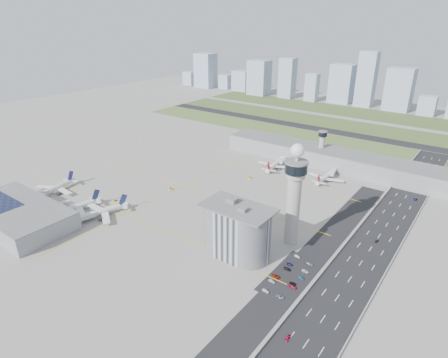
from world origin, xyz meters
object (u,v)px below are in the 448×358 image
Objects in this scene: secondary_tower at (322,144)px; car_hw_4 at (413,170)px; jet_bridge_near_0 at (30,199)px; car_lot_1 at (272,281)px; car_lot_0 at (266,291)px; car_lot_4 at (289,264)px; car_hw_2 at (415,199)px; jet_bridge_far_0 at (285,159)px; car_lot_3 at (287,269)px; airplane_far_b at (326,174)px; tug_1 at (88,202)px; car_lot_2 at (276,276)px; car_lot_8 at (293,283)px; jet_bridge_far_1 at (335,171)px; airplane_far_a at (275,162)px; tug_0 at (68,204)px; tug_2 at (116,201)px; tug_3 at (171,189)px; car_lot_5 at (297,256)px; airplane_near_a at (53,186)px; car_lot_7 at (293,287)px; car_lot_11 at (310,264)px; car_lot_10 at (305,271)px; tug_4 at (250,178)px; car_hw_0 at (288,338)px; car_hw_1 at (377,241)px; airplane_near_c at (98,209)px; jet_bridge_near_1 at (51,210)px; jet_bridge_near_2 at (76,222)px; control_tower at (294,191)px; car_lot_6 at (280,297)px; airplane_near_b at (72,205)px; tug_5 at (298,175)px.

car_hw_4 is (77.22, 31.24, -18.15)m from secondary_tower.
jet_bridge_near_0 reaches higher than car_lot_1.
car_lot_0 is 27.47m from car_lot_4.
car_hw_2 is (235.14, 179.56, -2.22)m from jet_bridge_near_0.
car_hw_2 is at bearing -85.28° from car_hw_4.
jet_bridge_far_0 reaches higher than car_lot_3.
airplane_far_b is 196.34m from tug_1.
car_lot_2 is at bearing 172.11° from car_lot_4.
airplane_far_b reaches higher than car_lot_8.
jet_bridge_far_1 is 167.72m from car_lot_1.
tug_0 is (-87.06, -160.38, -4.79)m from airplane_far_a.
car_hw_2 reaches higher than car_lot_3.
jet_bridge_far_0 reaches higher than car_lot_8.
tug_2 is 0.83× the size of car_lot_3.
tug_3 reaches higher than car_lot_5.
jet_bridge_far_0 is at bearing 24.39° from car_lot_2.
jet_bridge_near_0 is at bearing 113.70° from car_lot_5.
airplane_near_a reaches higher than car_lot_4.
airplane_far_b reaches higher than tug_0.
tug_1 is (-76.24, -149.90, -4.63)m from airplane_far_a.
car_lot_7 reaches higher than car_lot_1.
airplane_far_a reaches higher than car_lot_8.
car_lot_0 is 0.84× the size of car_lot_7.
car_lot_0 is 0.94× the size of car_lot_11.
car_lot_4 is (52.97, -164.12, -18.16)m from secondary_tower.
car_lot_3 is 9.79m from car_lot_10.
car_lot_4 is at bearing 2.74° from tug_0.
car_lot_7 is (96.38, -107.19, -0.16)m from tug_4.
car_hw_0 is at bearing -162.76° from airplane_far_b.
jet_bridge_far_1 is at bearing -79.06° from airplane_far_a.
jet_bridge_near_0 is 4.14× the size of car_hw_1.
car_lot_2 is at bearing -105.46° from car_hw_4.
car_lot_2 is at bearing -109.36° from car_hw_2.
tug_2 reaches higher than car_lot_4.
car_lot_0 is (82.55, -155.23, -5.03)m from airplane_far_a.
airplane_near_c reaches higher than jet_bridge_near_1.
car_lot_1 is 0.81× the size of car_lot_7.
jet_bridge_near_2 is at bearing 11.45° from airplane_near_c.
control_tower is 15.83× the size of car_lot_11.
car_lot_6 is (205.04, 0.10, -5.36)m from airplane_near_a.
airplane_near_b is at bearing -149.09° from car_hw_1.
jet_bridge_far_1 is 202.09m from car_hw_0.
tug_0 is 0.83× the size of car_lot_8.
airplane_near_b is at bearing -31.87° from jet_bridge_far_0.
car_lot_11 is 1.21× the size of car_hw_1.
tug_2 is 230.55m from car_hw_2.
airplane_near_b is 3.02× the size of jet_bridge_near_1.
secondary_tower is at bearing 112.74° from jet_bridge_far_0.
car_hw_4 is at bearing 8.18° from tug_5.
airplane_far_b reaches higher than car_lot_10.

